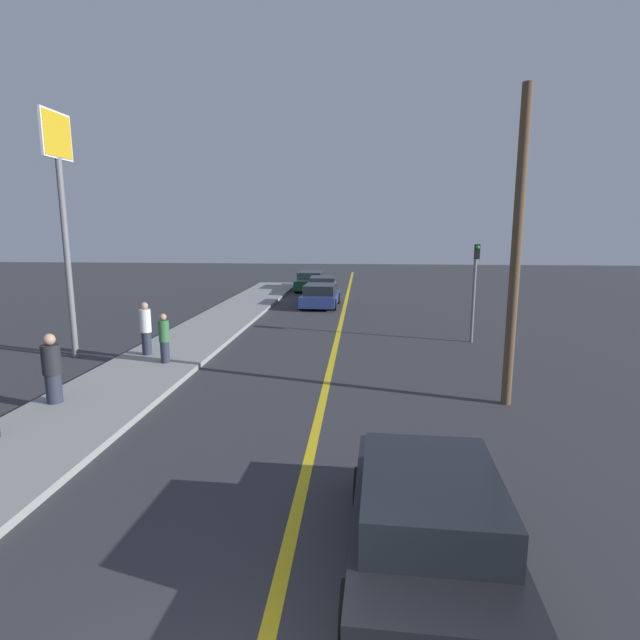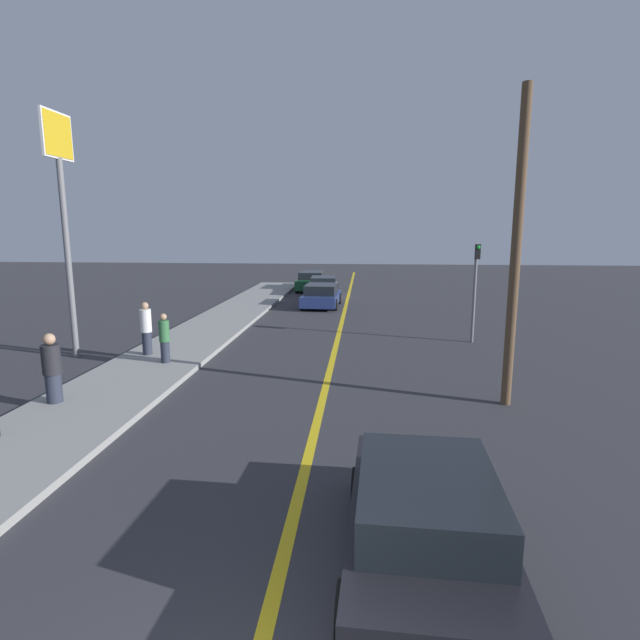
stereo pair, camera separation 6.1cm
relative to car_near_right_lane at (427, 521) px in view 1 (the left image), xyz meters
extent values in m
cube|color=gold|center=(-1.82, 14.97, -0.67)|extent=(0.20, 60.00, 0.01)
cube|color=gray|center=(-7.40, 14.96, -0.59)|extent=(2.99, 35.97, 0.16)
cube|color=black|center=(0.00, 0.06, -0.15)|extent=(2.02, 4.24, 0.68)
cube|color=black|center=(0.00, -0.15, 0.46)|extent=(1.73, 2.35, 0.54)
cylinder|color=black|center=(-0.83, 1.38, -0.35)|extent=(0.24, 0.64, 0.64)
cylinder|color=black|center=(0.93, 1.31, -0.35)|extent=(0.24, 0.64, 0.64)
cylinder|color=black|center=(-0.93, -1.20, -0.35)|extent=(0.24, 0.64, 0.64)
cylinder|color=black|center=(0.83, -1.27, -0.35)|extent=(0.24, 0.64, 0.64)
cube|color=navy|center=(-3.19, 21.91, -0.21)|extent=(2.02, 4.13, 0.58)
cube|color=black|center=(-3.19, 21.71, 0.35)|extent=(1.73, 2.29, 0.52)
cylinder|color=black|center=(-4.05, 23.20, -0.35)|extent=(0.24, 0.64, 0.64)
cylinder|color=black|center=(-2.25, 23.14, -0.35)|extent=(0.24, 0.64, 0.64)
cylinder|color=black|center=(-4.13, 20.68, -0.35)|extent=(0.24, 0.64, 0.64)
cylinder|color=black|center=(-2.33, 20.62, -0.35)|extent=(0.24, 0.64, 0.64)
cube|color=silver|center=(-3.40, 26.02, -0.19)|extent=(1.93, 4.01, 0.58)
cube|color=black|center=(-3.40, 25.83, 0.37)|extent=(1.64, 2.24, 0.55)
cylinder|color=black|center=(-4.28, 27.20, -0.33)|extent=(0.25, 0.69, 0.68)
cylinder|color=black|center=(-2.63, 27.28, -0.33)|extent=(0.25, 0.69, 0.68)
cylinder|color=black|center=(-4.16, 24.76, -0.33)|extent=(0.25, 0.69, 0.68)
cylinder|color=black|center=(-2.51, 24.85, -0.33)|extent=(0.25, 0.69, 0.68)
cube|color=#144728|center=(-4.49, 29.49, -0.14)|extent=(1.95, 4.75, 0.66)
cube|color=black|center=(-4.49, 29.26, 0.44)|extent=(1.68, 2.62, 0.50)
cylinder|color=black|center=(-5.33, 30.97, -0.31)|extent=(0.24, 0.72, 0.72)
cylinder|color=black|center=(-3.58, 30.93, -0.31)|extent=(0.24, 0.72, 0.72)
cylinder|color=black|center=(-5.39, 28.05, -0.31)|extent=(0.24, 0.72, 0.72)
cylinder|color=black|center=(-3.64, 28.01, -0.31)|extent=(0.24, 0.72, 0.72)
cylinder|color=#282D3D|center=(-8.26, 5.14, -0.15)|extent=(0.37, 0.37, 0.71)
cylinder|color=#232328|center=(-8.26, 5.14, 0.56)|extent=(0.43, 0.43, 0.71)
sphere|color=tan|center=(-8.26, 5.14, 1.06)|extent=(0.28, 0.28, 0.28)
cylinder|color=#282D3D|center=(-7.02, 8.94, -0.17)|extent=(0.28, 0.28, 0.68)
cylinder|color=#336B3D|center=(-7.02, 8.94, 0.50)|extent=(0.33, 0.33, 0.68)
sphere|color=tan|center=(-7.02, 8.94, 0.95)|extent=(0.21, 0.21, 0.21)
cylinder|color=#282D3D|center=(-8.02, 9.88, -0.13)|extent=(0.31, 0.31, 0.77)
cylinder|color=silver|center=(-8.02, 9.88, 0.64)|extent=(0.36, 0.36, 0.77)
sphere|color=tan|center=(-8.02, 9.88, 1.14)|extent=(0.24, 0.24, 0.24)
cylinder|color=slate|center=(3.38, 13.44, 1.21)|extent=(0.12, 0.12, 3.75)
cube|color=black|center=(3.38, 13.26, 2.81)|extent=(0.18, 0.18, 0.55)
sphere|color=green|center=(3.38, 13.17, 2.98)|extent=(0.14, 0.14, 0.14)
cylinder|color=slate|center=(-10.56, 9.90, 2.61)|extent=(0.20, 0.20, 6.56)
cube|color=silver|center=(-10.56, 9.90, 6.56)|extent=(0.08, 1.56, 1.46)
cube|color=gold|center=(-10.56, 9.90, 6.56)|extent=(0.12, 1.44, 1.34)
cylinder|color=brown|center=(2.76, 6.42, 3.10)|extent=(0.24, 0.24, 7.54)
camera|label=1|loc=(-0.87, -5.83, 3.64)|focal=28.00mm
camera|label=2|loc=(-0.81, -5.83, 3.64)|focal=28.00mm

